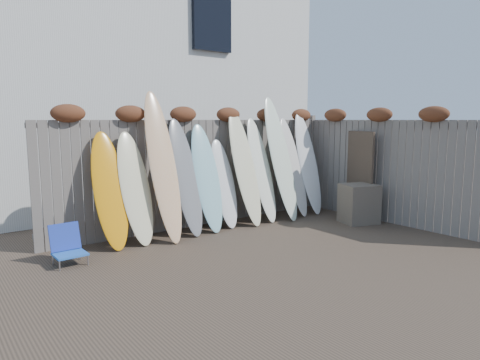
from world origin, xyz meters
TOP-DOWN VIEW (x-y plane):
  - ground at (0.00, 0.00)m, footprint 80.00×80.00m
  - back_fence at (0.06, 2.39)m, footprint 6.05×0.28m
  - right_fence at (2.99, 0.25)m, footprint 0.28×4.40m
  - house at (0.50, 6.50)m, footprint 8.50×5.50m
  - beach_chair at (-2.71, 1.64)m, footprint 0.43×0.45m
  - wooden_crate at (2.51, 0.66)m, footprint 0.79×0.72m
  - lattice_panel at (2.94, 1.12)m, footprint 0.40×1.14m
  - surfboard_0 at (-1.94, 2.00)m, footprint 0.52×0.66m
  - surfboard_1 at (-1.52, 1.99)m, footprint 0.58×0.70m
  - surfboard_2 at (-1.06, 1.91)m, footprint 0.49×0.88m
  - surfboard_3 at (-0.59, 1.98)m, footprint 0.57×0.77m
  - surfboard_4 at (-0.16, 1.98)m, footprint 0.51×0.69m
  - surfboard_5 at (0.25, 2.02)m, footprint 0.47×0.60m
  - surfboard_6 at (0.68, 1.94)m, footprint 0.60×0.82m
  - surfboard_7 at (1.12, 1.97)m, footprint 0.54×0.76m
  - surfboard_8 at (1.55, 1.88)m, footprint 0.56×0.89m
  - surfboard_9 at (1.99, 1.95)m, footprint 0.54×0.77m
  - surfboard_10 at (2.42, 1.95)m, footprint 0.53×0.79m

SIDE VIEW (x-z plane):
  - ground at x=0.00m, z-range 0.00..0.00m
  - beach_chair at x=-2.71m, z-range -0.02..0.53m
  - wooden_crate at x=2.51m, z-range 0.00..0.76m
  - surfboard_5 at x=0.25m, z-range 0.00..1.64m
  - lattice_panel at x=2.94m, z-range 0.00..1.77m
  - surfboard_1 at x=-1.52m, z-range 0.00..1.82m
  - surfboard_0 at x=-1.94m, z-range 0.00..1.83m
  - surfboard_4 at x=-0.16m, z-range 0.00..1.94m
  - surfboard_3 at x=-0.59m, z-range 0.00..2.04m
  - surfboard_7 at x=1.12m, z-range 0.00..2.05m
  - surfboard_9 at x=1.99m, z-range 0.00..2.05m
  - surfboard_10 at x=2.42m, z-range 0.00..2.16m
  - surfboard_6 at x=0.68m, z-range 0.00..2.20m
  - right_fence at x=2.99m, z-range 0.02..2.26m
  - back_fence at x=0.06m, z-range 0.06..2.30m
  - surfboard_8 at x=1.55m, z-range 0.00..2.47m
  - surfboard_2 at x=-1.06m, z-range 0.00..2.49m
  - house at x=0.50m, z-range 0.04..6.36m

